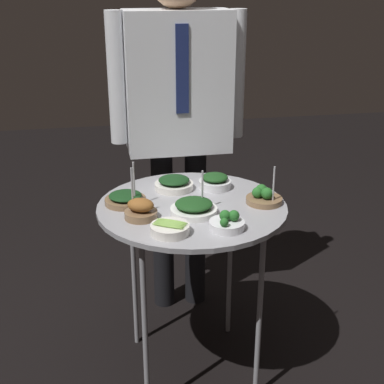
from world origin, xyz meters
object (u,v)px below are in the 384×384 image
bowl_spinach_mid_right (174,184)px  bowl_broccoli_far_rim (227,223)px  bowl_spinach_back_right (194,207)px  bowl_broccoli_front_left (264,197)px  bowl_asparagus_back_left (170,229)px  waiter_figure (178,100)px  bowl_spinach_near_rim (215,182)px  serving_cart (192,218)px  bowl_roast_center (141,210)px  bowl_spinach_front_right (126,199)px

bowl_spinach_mid_right → bowl_broccoli_far_rim: 0.40m
bowl_spinach_back_right → bowl_spinach_mid_right: 0.25m
bowl_broccoli_front_left → bowl_asparagus_back_left: (-0.38, -0.19, -0.01)m
bowl_spinach_back_right → waiter_figure: size_ratio=0.10×
bowl_spinach_back_right → waiter_figure: (0.04, 0.57, 0.26)m
bowl_spinach_back_right → waiter_figure: waiter_figure is taller
bowl_broccoli_front_left → bowl_spinach_mid_right: (-0.30, 0.20, -0.00)m
bowl_spinach_near_rim → bowl_spinach_mid_right: bearing=173.6°
waiter_figure → bowl_spinach_near_rim: bearing=-76.2°
bowl_spinach_mid_right → waiter_figure: waiter_figure is taller
serving_cart → bowl_roast_center: 0.23m
bowl_spinach_mid_right → bowl_asparagus_back_left: bearing=-101.2°
bowl_broccoli_front_left → waiter_figure: (-0.23, 0.53, 0.26)m
bowl_broccoli_far_rim → bowl_spinach_front_right: bearing=138.2°
bowl_spinach_back_right → bowl_spinach_mid_right: bearing=97.1°
serving_cart → bowl_spinach_near_rim: 0.21m
bowl_broccoli_front_left → bowl_broccoli_far_rim: bowl_broccoli_front_left is taller
serving_cart → bowl_spinach_back_right: (-0.01, -0.08, 0.08)m
bowl_broccoli_far_rim → bowl_asparagus_back_left: 0.19m
bowl_spinach_front_right → bowl_spinach_near_rim: 0.37m
bowl_broccoli_front_left → bowl_broccoli_far_rim: (-0.19, -0.19, -0.00)m
waiter_figure → bowl_asparagus_back_left: bearing=-101.9°
bowl_broccoli_front_left → bowl_spinach_near_rim: bearing=127.8°
bowl_spinach_front_right → bowl_asparagus_back_left: bearing=-66.2°
bowl_roast_center → serving_cart: bearing=22.2°
bowl_broccoli_front_left → bowl_roast_center: size_ratio=0.84×
bowl_broccoli_front_left → bowl_spinach_near_rim: 0.23m
bowl_spinach_front_right → bowl_spinach_mid_right: bowl_spinach_front_right is taller
bowl_spinach_near_rim → bowl_asparagus_back_left: 0.44m
bowl_spinach_front_right → waiter_figure: 0.58m
bowl_spinach_back_right → bowl_spinach_near_rim: bowl_spinach_back_right is taller
waiter_figure → bowl_roast_center: bearing=-111.8°
bowl_broccoli_far_rim → bowl_asparagus_back_left: (-0.19, 0.00, -0.00)m
bowl_spinach_front_right → bowl_roast_center: 0.14m
bowl_spinach_near_rim → waiter_figure: waiter_figure is taller
bowl_spinach_back_right → bowl_broccoli_front_left: bowl_broccoli_front_left is taller
bowl_broccoli_front_left → bowl_spinach_front_right: bowl_spinach_front_right is taller
bowl_spinach_mid_right → bowl_spinach_front_right: bearing=-151.2°
bowl_spinach_back_right → bowl_broccoli_far_rim: size_ratio=1.39×
waiter_figure → serving_cart: bearing=-94.1°
serving_cart → waiter_figure: 0.60m
bowl_spinach_near_rim → bowl_spinach_front_right: bearing=-165.7°
bowl_broccoli_far_rim → waiter_figure: (-0.04, 0.72, 0.26)m
waiter_figure → bowl_broccoli_front_left: bearing=-66.9°
bowl_broccoli_far_rim → bowl_spinach_near_rim: bowl_broccoli_far_rim is taller
bowl_spinach_front_right → bowl_broccoli_far_rim: size_ratio=1.41×
bowl_spinach_back_right → bowl_spinach_mid_right: (-0.03, 0.24, -0.00)m
bowl_broccoli_front_left → bowl_roast_center: bowl_roast_center is taller
bowl_spinach_front_right → bowl_broccoli_far_rim: (0.31, -0.28, 0.00)m
serving_cart → bowl_broccoli_far_rim: size_ratio=6.17×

